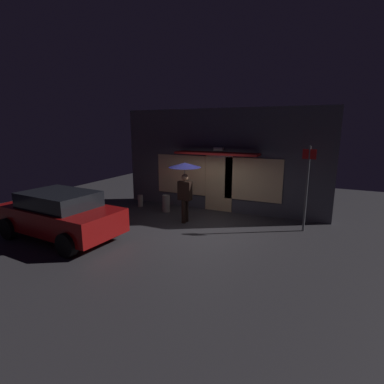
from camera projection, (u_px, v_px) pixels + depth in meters
The scene contains 7 objects.
ground_plane at pixel (196, 227), 9.86m from camera, with size 18.00×18.00×0.00m, color #38353A.
building_facade at pixel (220, 161), 11.51m from camera, with size 8.23×1.00×3.96m.
person_with_umbrella at pixel (185, 177), 10.00m from camera, with size 1.10×1.10×2.10m.
parked_car at pixel (61, 214), 8.79m from camera, with size 3.92×2.15×1.40m.
street_sign_post at pixel (307, 184), 9.16m from camera, with size 0.40×0.07×2.71m.
sidewalk_bollard at pixel (166, 203), 11.57m from camera, with size 0.30×0.30×0.66m, color #9E998E.
sidewalk_bollard_2 at pixel (140, 201), 12.37m from camera, with size 0.22×0.22×0.49m, color #9E998E.
Camera 1 is at (3.88, -8.54, 3.26)m, focal length 27.62 mm.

